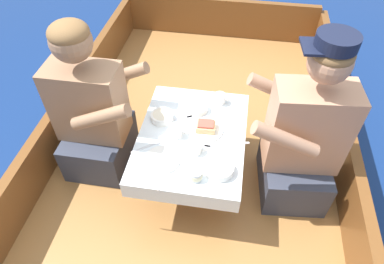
{
  "coord_description": "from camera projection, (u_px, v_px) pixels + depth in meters",
  "views": [
    {
      "loc": [
        0.21,
        -1.36,
        2.03
      ],
      "look_at": [
        0.0,
        -0.06,
        0.67
      ],
      "focal_mm": 32.0,
      "sensor_mm": 36.0,
      "label": 1
    }
  ],
  "objects": [
    {
      "name": "bowl_port_near",
      "position": [
        220.0,
        169.0,
        1.72
      ],
      "size": [
        0.14,
        0.14,
        0.04
      ],
      "color": "white",
      "rests_on": "cockpit_table"
    },
    {
      "name": "coffee_cup_center",
      "position": [
        195.0,
        148.0,
        1.8
      ],
      "size": [
        0.1,
        0.07,
        0.05
      ],
      "color": "white",
      "rests_on": "cockpit_table"
    },
    {
      "name": "utensil_fork_starboard",
      "position": [
        181.0,
        118.0,
        2.0
      ],
      "size": [
        0.16,
        0.09,
        0.0
      ],
      "rotation": [
        0.0,
        0.0,
        0.43
      ],
      "color": "silver",
      "rests_on": "cockpit_table"
    },
    {
      "name": "plate_sandwich",
      "position": [
        206.0,
        130.0,
        1.93
      ],
      "size": [
        0.2,
        0.2,
        0.01
      ],
      "color": "white",
      "rests_on": "cockpit_table"
    },
    {
      "name": "utensil_spoon_center",
      "position": [
        150.0,
        145.0,
        1.85
      ],
      "size": [
        0.14,
        0.12,
        0.01
      ],
      "rotation": [
        0.0,
        0.0,
        0.67
      ],
      "color": "silver",
      "rests_on": "cockpit_table"
    },
    {
      "name": "coffee_cup_port",
      "position": [
        220.0,
        98.0,
        2.08
      ],
      "size": [
        0.1,
        0.07,
        0.06
      ],
      "color": "white",
      "rests_on": "cockpit_table"
    },
    {
      "name": "utensil_spoon_port",
      "position": [
        143.0,
        178.0,
        1.7
      ],
      "size": [
        0.15,
        0.1,
        0.01
      ],
      "rotation": [
        0.0,
        0.0,
        2.6
      ],
      "color": "silver",
      "rests_on": "cockpit_table"
    },
    {
      "name": "person_starboard",
      "position": [
        302.0,
        140.0,
        1.83
      ],
      "size": [
        0.55,
        0.48,
        1.05
      ],
      "rotation": [
        0.0,
        0.0,
        3.24
      ],
      "color": "#333847",
      "rests_on": "boat_deck"
    },
    {
      "name": "gunwale_starboard",
      "position": [
        347.0,
        171.0,
        2.01
      ],
      "size": [
        0.06,
        3.45,
        0.31
      ],
      "primitive_type": "cube",
      "color": "brown",
      "rests_on": "boat_deck"
    },
    {
      "name": "tin_can",
      "position": [
        196.0,
        175.0,
        1.68
      ],
      "size": [
        0.07,
        0.07,
        0.05
      ],
      "color": "silver",
      "rests_on": "cockpit_table"
    },
    {
      "name": "bowl_starboard_near",
      "position": [
        162.0,
        116.0,
        1.98
      ],
      "size": [
        0.13,
        0.13,
        0.04
      ],
      "color": "white",
      "rests_on": "cockpit_table"
    },
    {
      "name": "bow_coaming",
      "position": [
        222.0,
        18.0,
        3.26
      ],
      "size": [
        1.77,
        0.06,
        0.36
      ],
      "primitive_type": "cube",
      "color": "brown",
      "rests_on": "boat_deck"
    },
    {
      "name": "coffee_cup_starboard",
      "position": [
        176.0,
        131.0,
        1.88
      ],
      "size": [
        0.1,
        0.07,
        0.07
      ],
      "color": "white",
      "rests_on": "cockpit_table"
    },
    {
      "name": "cockpit_table",
      "position": [
        192.0,
        139.0,
        1.94
      ],
      "size": [
        0.59,
        0.79,
        0.38
      ],
      "color": "#B2B2B7",
      "rests_on": "boat_deck"
    },
    {
      "name": "gunwale_port",
      "position": [
        54.0,
        135.0,
        2.22
      ],
      "size": [
        0.06,
        3.45,
        0.31
      ],
      "primitive_type": "cube",
      "color": "brown",
      "rests_on": "boat_deck"
    },
    {
      "name": "utensil_fork_port",
      "position": [
        217.0,
        148.0,
        1.84
      ],
      "size": [
        0.17,
        0.03,
        0.0
      ],
      "rotation": [
        0.0,
        0.0,
        3.08
      ],
      "color": "silver",
      "rests_on": "cockpit_table"
    },
    {
      "name": "boat_deck",
      "position": [
        193.0,
        180.0,
        2.32
      ],
      "size": [
        1.89,
        3.45,
        0.27
      ],
      "primitive_type": "cube",
      "color": "#9E6B38",
      "rests_on": "ground_plane"
    },
    {
      "name": "bowl_center_far",
      "position": [
        197.0,
        108.0,
        2.04
      ],
      "size": [
        0.12,
        0.12,
        0.04
      ],
      "color": "white",
      "rests_on": "cockpit_table"
    },
    {
      "name": "utensil_knife_port",
      "position": [
        234.0,
        143.0,
        1.86
      ],
      "size": [
        0.17,
        0.05,
        0.0
      ],
      "rotation": [
        0.0,
        0.0,
        0.2
      ],
      "color": "silver",
      "rests_on": "cockpit_table"
    },
    {
      "name": "plate_bread",
      "position": [
        162.0,
        160.0,
        1.78
      ],
      "size": [
        0.19,
        0.19,
        0.01
      ],
      "color": "white",
      "rests_on": "cockpit_table"
    },
    {
      "name": "person_port",
      "position": [
        92.0,
        114.0,
        1.99
      ],
      "size": [
        0.52,
        0.44,
        0.99
      ],
      "rotation": [
        0.0,
        0.0,
        -0.0
      ],
      "color": "#333847",
      "rests_on": "boat_deck"
    },
    {
      "name": "sandwich",
      "position": [
        206.0,
        126.0,
        1.91
      ],
      "size": [
        0.11,
        0.09,
        0.05
      ],
      "rotation": [
        0.0,
        0.0,
        0.05
      ],
      "color": "#E0BC7F",
      "rests_on": "plate_sandwich"
    },
    {
      "name": "ground_plane",
      "position": [
        193.0,
        191.0,
        2.42
      ],
      "size": [
        60.0,
        60.0,
        0.0
      ],
      "primitive_type": "plane",
      "color": "navy"
    }
  ]
}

